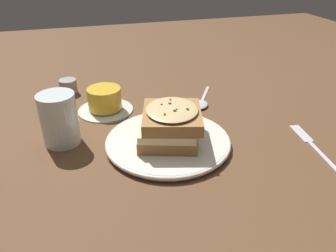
% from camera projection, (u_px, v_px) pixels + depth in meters
% --- Properties ---
extents(ground_plane, '(2.40, 2.40, 0.00)m').
position_uv_depth(ground_plane, '(174.00, 149.00, 0.68)').
color(ground_plane, brown).
extents(dinner_plate, '(0.26, 0.26, 0.01)m').
position_uv_depth(dinner_plate, '(168.00, 141.00, 0.69)').
color(dinner_plate, silver).
rests_on(dinner_plate, ground_plane).
extents(sandwich, '(0.15, 0.16, 0.08)m').
position_uv_depth(sandwich, '(169.00, 124.00, 0.67)').
color(sandwich, '#A37542').
rests_on(sandwich, dinner_plate).
extents(teacup_with_saucer, '(0.14, 0.14, 0.06)m').
position_uv_depth(teacup_with_saucer, '(105.00, 101.00, 0.82)').
color(teacup_with_saucer, silver).
rests_on(teacup_with_saucer, ground_plane).
extents(water_glass, '(0.08, 0.08, 0.11)m').
position_uv_depth(water_glass, '(59.00, 119.00, 0.68)').
color(water_glass, silver).
rests_on(water_glass, ground_plane).
extents(fork, '(0.04, 0.19, 0.00)m').
position_uv_depth(fork, '(309.00, 141.00, 0.70)').
color(fork, silver).
rests_on(fork, ground_plane).
extents(spoon, '(0.11, 0.15, 0.01)m').
position_uv_depth(spoon, '(201.00, 103.00, 0.86)').
color(spoon, silver).
rests_on(spoon, ground_plane).
extents(condiment_pot, '(0.05, 0.05, 0.04)m').
position_uv_depth(condiment_pot, '(68.00, 86.00, 0.92)').
color(condiment_pot, gray).
rests_on(condiment_pot, ground_plane).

